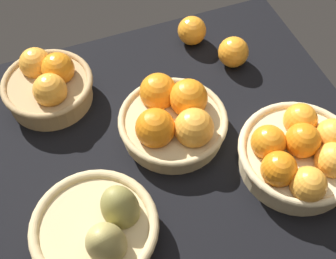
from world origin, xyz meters
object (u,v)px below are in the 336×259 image
basket_near_right (300,154)px  loose_orange_back_gap (192,31)px  basket_near_left_pears (99,230)px  loose_orange_side_gap (233,52)px  basket_far_left (48,84)px  basket_center (173,118)px

basket_near_right → loose_orange_back_gap: basket_near_right is taller
basket_near_left_pears → loose_orange_side_gap: basket_near_left_pears is taller
loose_orange_back_gap → loose_orange_side_gap: (6.31, -10.49, 0.10)cm
basket_near_left_pears → loose_orange_back_gap: size_ratio=3.26×
basket_near_left_pears → basket_near_right: (41.50, 1.01, 0.62)cm
basket_near_right → loose_orange_side_gap: bearing=88.9°
basket_far_left → loose_orange_back_gap: size_ratio=2.85×
loose_orange_side_gap → basket_center: bearing=-146.3°
basket_center → basket_near_right: bearing=-41.1°
basket_center → basket_far_left: basket_far_left is taller
basket_far_left → basket_center: bearing=-39.6°
loose_orange_back_gap → basket_near_left_pears: bearing=-129.9°
basket_center → basket_far_left: size_ratio=1.14×
basket_center → basket_near_left_pears: (-21.40, -18.55, -0.13)cm
basket_near_left_pears → basket_far_left: (-1.16, 37.19, 0.28)cm
basket_center → basket_near_left_pears: size_ratio=1.00×
basket_near_left_pears → basket_near_right: size_ratio=0.94×
basket_near_left_pears → basket_far_left: basket_near_left_pears is taller
basket_center → loose_orange_side_gap: bearing=33.7°
basket_near_right → loose_orange_back_gap: (-5.69, 41.85, -1.28)cm
basket_near_right → loose_orange_side_gap: (0.62, 31.36, -1.18)cm
basket_far_left → basket_near_right: bearing=-40.3°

